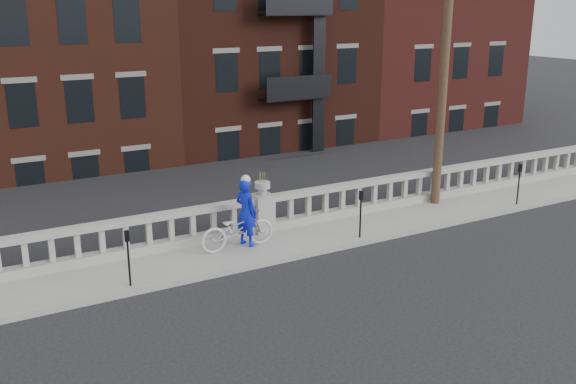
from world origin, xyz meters
name	(u,v)px	position (x,y,z in m)	size (l,w,h in m)	color
ground	(339,286)	(0.00, 0.00, 0.00)	(120.00, 120.00, 0.00)	black
sidewalk	(279,244)	(0.00, 3.00, 0.07)	(32.00, 2.20, 0.15)	gray
balustrade	(263,215)	(0.00, 3.95, 0.64)	(28.00, 0.34, 1.03)	gray
planter_pedestal	(263,209)	(0.00, 3.95, 0.83)	(0.55, 0.55, 1.76)	gray
lower_level	(107,78)	(0.56, 23.04, 2.63)	(80.00, 44.00, 20.80)	#605E59
utility_pole	(446,45)	(6.20, 3.60, 5.24)	(1.60, 0.28, 10.00)	#422D1E
parking_meter_a	(128,252)	(-4.39, 2.15, 1.00)	(0.10, 0.09, 1.36)	black
parking_meter_b	(361,209)	(2.13, 2.15, 1.00)	(0.10, 0.09, 1.36)	black
parking_meter_c	(519,179)	(8.40, 2.15, 1.00)	(0.10, 0.09, 1.36)	black
bicycle	(237,229)	(-1.20, 3.08, 0.70)	(0.73, 2.09, 1.10)	silver
cyclist	(246,212)	(-0.88, 3.19, 1.08)	(0.68, 0.44, 1.86)	#0C18C0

